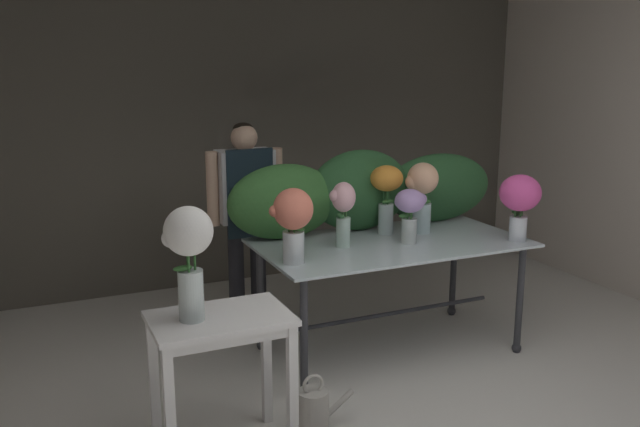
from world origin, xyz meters
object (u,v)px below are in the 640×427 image
object	(u,v)px
vase_fuchsia_freesia	(520,198)
vase_white_roses_tall	(188,250)
vase_peach_ranunculus	(422,191)
watering_can	(314,409)
vase_coral_stock	(293,219)
vase_lilac_carnations	(410,209)
vase_sunset_snapdragons	(387,189)
vase_blush_dahlias	(343,208)
side_table_white	(221,337)
florist	(246,205)
display_table_glass	(390,257)

from	to	relation	value
vase_fuchsia_freesia	vase_white_roses_tall	bearing A→B (deg)	-170.03
vase_peach_ranunculus	watering_can	size ratio (longest dim) A/B	1.48
vase_coral_stock	vase_peach_ranunculus	bearing A→B (deg)	15.91
vase_lilac_carnations	vase_coral_stock	world-z (taller)	vase_coral_stock
vase_sunset_snapdragons	vase_fuchsia_freesia	bearing A→B (deg)	-35.84
vase_blush_dahlias	vase_peach_ranunculus	distance (m)	0.71
vase_fuchsia_freesia	watering_can	bearing A→B (deg)	-166.31
side_table_white	vase_peach_ranunculus	bearing A→B (deg)	26.80
florist	vase_peach_ranunculus	xyz separation A→B (m)	(1.13, -0.66, 0.13)
display_table_glass	vase_blush_dahlias	xyz separation A→B (m)	(-0.37, 0.01, 0.39)
vase_sunset_snapdragons	vase_blush_dahlias	xyz separation A→B (m)	(-0.44, -0.19, -0.06)
vase_blush_dahlias	vase_lilac_carnations	bearing A→B (deg)	-12.52
vase_fuchsia_freesia	vase_blush_dahlias	bearing A→B (deg)	163.23
florist	vase_white_roses_tall	world-z (taller)	florist
florist	vase_blush_dahlias	size ratio (longest dim) A/B	3.60
watering_can	vase_white_roses_tall	bearing A→B (deg)	-179.96
vase_peach_ranunculus	vase_white_roses_tall	size ratio (longest dim) A/B	0.88
vase_lilac_carnations	vase_white_roses_tall	world-z (taller)	vase_white_roses_tall
display_table_glass	side_table_white	distance (m)	1.66
vase_sunset_snapdragons	watering_can	bearing A→B (deg)	-135.85
display_table_glass	vase_fuchsia_freesia	size ratio (longest dim) A/B	3.97
vase_white_roses_tall	watering_can	world-z (taller)	vase_white_roses_tall
florist	vase_fuchsia_freesia	xyz separation A→B (m)	(1.63, -1.14, 0.13)
vase_fuchsia_freesia	vase_coral_stock	xyz separation A→B (m)	(-1.65, 0.15, -0.02)
vase_lilac_carnations	watering_can	size ratio (longest dim) A/B	1.09
florist	vase_sunset_snapdragons	world-z (taller)	florist
vase_blush_dahlias	watering_can	xyz separation A→B (m)	(-0.56, -0.79, -0.97)
display_table_glass	vase_blush_dahlias	bearing A→B (deg)	177.83
vase_blush_dahlias	vase_fuchsia_freesia	size ratio (longest dim) A/B	0.95
florist	watering_can	world-z (taller)	florist
side_table_white	vase_white_roses_tall	world-z (taller)	vase_white_roses_tall
vase_coral_stock	side_table_white	bearing A→B (deg)	-138.16
vase_sunset_snapdragons	vase_white_roses_tall	distance (m)	1.95
side_table_white	vase_blush_dahlias	world-z (taller)	vase_blush_dahlias
vase_white_roses_tall	side_table_white	bearing A→B (deg)	-0.36
display_table_glass	vase_fuchsia_freesia	bearing A→B (deg)	-22.70
vase_lilac_carnations	vase_fuchsia_freesia	xyz separation A→B (m)	(0.74, -0.26, 0.06)
side_table_white	display_table_glass	bearing A→B (deg)	27.93
display_table_glass	watering_can	xyz separation A→B (m)	(-0.93, -0.77, -0.58)
vase_fuchsia_freesia	vase_coral_stock	world-z (taller)	vase_coral_stock
vase_blush_dahlias	vase_white_roses_tall	bearing A→B (deg)	-147.62
side_table_white	vase_peach_ranunculus	distance (m)	2.06
vase_peach_ranunculus	vase_white_roses_tall	bearing A→B (deg)	-155.01
florist	vase_white_roses_tall	distance (m)	1.77
vase_sunset_snapdragons	vase_blush_dahlias	world-z (taller)	vase_sunset_snapdragons
display_table_glass	florist	world-z (taller)	florist
watering_can	florist	bearing A→B (deg)	85.32
vase_coral_stock	vase_white_roses_tall	xyz separation A→B (m)	(-0.79, -0.58, 0.04)
display_table_glass	vase_white_roses_tall	distance (m)	1.84
side_table_white	vase_blush_dahlias	xyz separation A→B (m)	(1.10, 0.79, 0.43)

